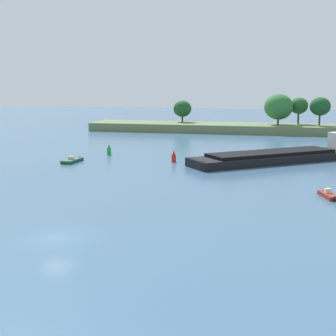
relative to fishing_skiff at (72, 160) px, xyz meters
The scene contains 7 objects.
ground_plane 38.62m from the fishing_skiff, 67.83° to the right, with size 400.00×400.00×0.00m, color #3D607F.
treeline_island 59.48m from the fishing_skiff, 63.89° to the left, with size 79.31×12.14×9.57m.
fishing_skiff is the anchor object (origin of this frame).
small_motorboat 40.45m from the fishing_skiff, 23.11° to the right, with size 2.23×3.96×0.96m.
cargo_barge 33.24m from the fishing_skiff, 14.44° to the left, with size 27.47×23.53×5.87m.
channel_buoy_red 15.96m from the fishing_skiff, 13.72° to the left, with size 0.70×0.70×1.90m.
channel_buoy_green 9.39m from the fishing_skiff, 72.19° to the left, with size 0.70×0.70×1.90m.
Camera 1 is at (17.52, -35.06, 12.46)m, focal length 52.65 mm.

